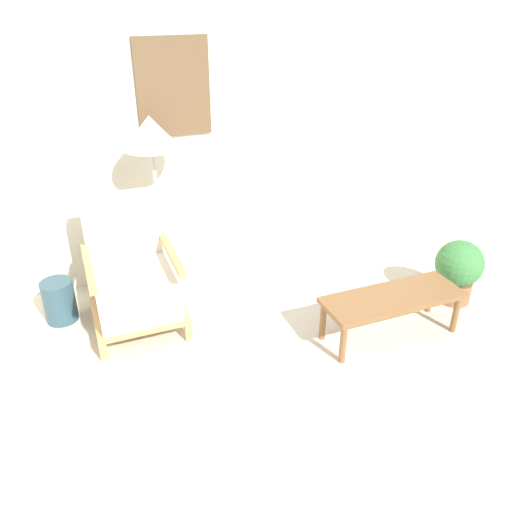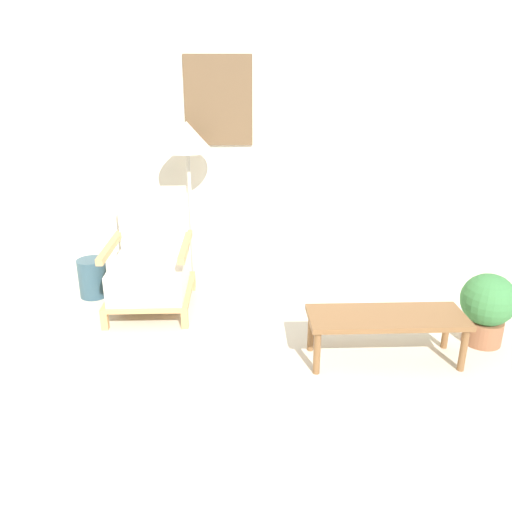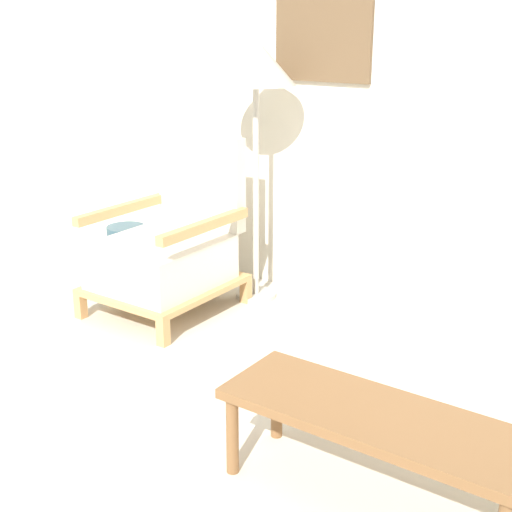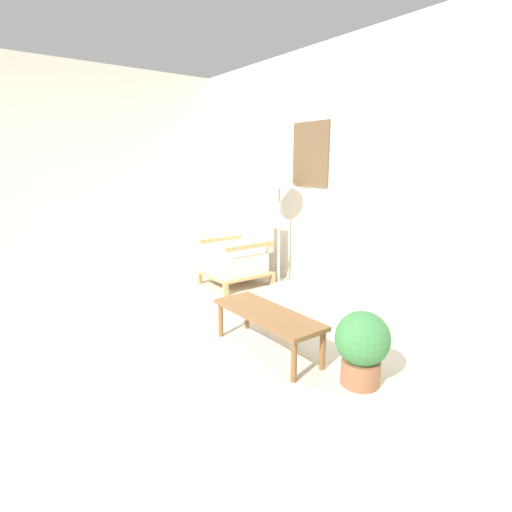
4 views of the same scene
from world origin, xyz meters
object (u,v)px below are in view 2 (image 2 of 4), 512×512
Objects in this scene: coffee_table at (386,321)px; vase at (93,278)px; potted_plant at (487,306)px; floor_lamp at (187,144)px; armchair at (151,266)px.

coffee_table is 3.10× the size of vase.
floor_lamp is at bearing 153.41° from potted_plant.
vase is at bearing -167.36° from floor_lamp.
floor_lamp reaches higher than coffee_table.
armchair is at bearing -127.37° from floor_lamp.
potted_plant reaches higher than vase.
floor_lamp is 2.53m from potted_plant.
vase is 3.05m from potted_plant.
coffee_table is at bearing -26.18° from vase.
vase is at bearing 163.50° from potted_plant.
potted_plant is (2.39, -0.66, -0.06)m from armchair.
potted_plant is at bearing -15.48° from armchair.
floor_lamp is 4.36× the size of vase.
floor_lamp reaches higher than vase.
floor_lamp is 1.37m from vase.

